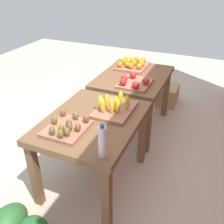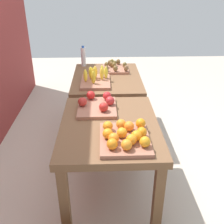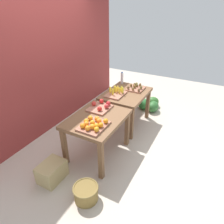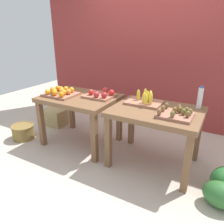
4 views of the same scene
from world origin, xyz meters
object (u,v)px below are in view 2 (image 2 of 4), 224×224
display_table_left (110,135)px  apple_bin (98,105)px  kiwi_bin (115,67)px  banana_crate (96,79)px  water_bottle (83,57)px  orange_bin (125,136)px  display_table_right (107,85)px  watermelon_pile (122,93)px

display_table_left → apple_bin: bearing=19.2°
apple_bin → kiwi_bin: (1.08, -0.21, -0.00)m
banana_crate → kiwi_bin: size_ratio=1.22×
display_table_left → apple_bin: size_ratio=2.51×
display_table_left → water_bottle: 1.59m
orange_bin → banana_crate: 1.21m
orange_bin → water_bottle: bearing=12.6°
orange_bin → banana_crate: size_ratio=1.00×
kiwi_bin → water_bottle: 0.45m
water_bottle → display_table_right: bearing=-144.9°
water_bottle → display_table_left: bearing=-169.1°
banana_crate → water_bottle: size_ratio=1.64×
apple_bin → water_bottle: bearing=8.9°
watermelon_pile → display_table_right: bearing=164.2°
display_table_right → water_bottle: 0.57m
orange_bin → display_table_left: bearing=22.0°
display_table_left → watermelon_pile: 2.09m
display_table_left → water_bottle: bearing=10.9°
display_table_left → orange_bin: size_ratio=2.36×
display_table_right → kiwi_bin: size_ratio=2.89×
display_table_left → orange_bin: bearing=-158.0°
orange_bin → display_table_right: bearing=4.4°
display_table_right → banana_crate: banana_crate is taller
kiwi_bin → water_bottle: size_ratio=1.35×
kiwi_bin → orange_bin: bearing=179.9°
kiwi_bin → watermelon_pile: (0.65, -0.14, -0.64)m
water_bottle → orange_bin: bearing=-167.4°
apple_bin → banana_crate: (0.64, 0.03, 0.01)m
display_table_right → kiwi_bin: kiwi_bin is taller
display_table_left → watermelon_pile: bearing=-7.2°
display_table_left → orange_bin: orange_bin is taller
display_table_left → watermelon_pile: display_table_left is taller
display_table_right → apple_bin: 0.86m
watermelon_pile → display_table_left: bearing=172.8°
display_table_right → apple_bin: apple_bin is taller
apple_bin → water_bottle: 1.28m
kiwi_bin → water_bottle: (0.18, 0.41, 0.09)m
orange_bin → kiwi_bin: bearing=-0.1°
apple_bin → kiwi_bin: apple_bin is taller
orange_bin → watermelon_pile: orange_bin is taller
orange_bin → apple_bin: size_ratio=1.06×
display_table_left → display_table_right: same height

